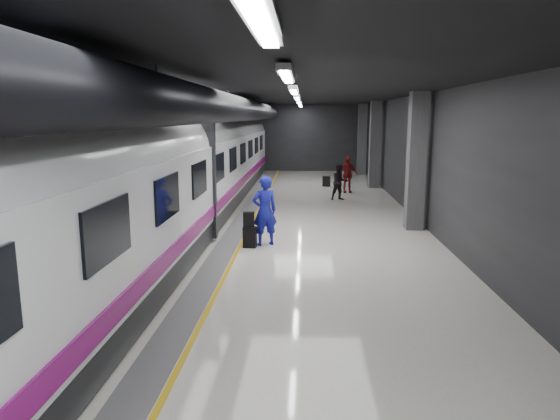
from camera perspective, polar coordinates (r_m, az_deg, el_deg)
name	(u,v)px	position (r m, az deg, el deg)	size (l,w,h in m)	color
ground	(274,242)	(15.03, -0.69, -3.64)	(40.00, 40.00, 0.00)	silver
platform_hall	(266,122)	(15.54, -1.57, 10.00)	(10.02, 40.02, 4.51)	black
train	(165,173)	(15.21, -13.04, 4.18)	(3.05, 38.00, 4.05)	black
traveler_main	(265,211)	(14.44, -1.75, -0.11)	(0.74, 0.49, 2.03)	#1B18BA
suitcase_main	(250,237)	(14.34, -3.47, -3.11)	(0.37, 0.24, 0.61)	black
shoulder_bag	(249,219)	(14.24, -3.60, -1.07)	(0.32, 0.17, 0.43)	black
traveler_far_a	(340,182)	(22.54, 6.84, 3.19)	(0.79, 0.62, 1.63)	black
traveler_far_b	(347,174)	(24.83, 7.68, 4.05)	(1.05, 0.44, 1.80)	maroon
suitcase_far	(326,181)	(26.97, 5.32, 3.28)	(0.37, 0.24, 0.55)	black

